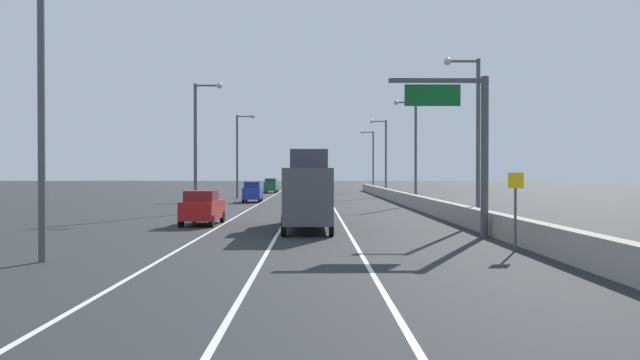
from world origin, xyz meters
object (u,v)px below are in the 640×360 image
object	(u,v)px
speed_advisory_sign	(516,205)
lamp_post_left_near	(49,95)
lamp_post_right_fourth	(384,152)
lamp_post_left_far	(239,150)
car_blue_0	(253,192)
car_white_2	(313,193)
box_truck	(309,192)
car_green_1	(271,186)
overhead_sign_gantry	(469,136)
car_red_4	(202,208)
lamp_post_right_second	(474,128)
lamp_post_right_fifth	(372,156)
lamp_post_right_third	(413,145)
lamp_post_left_mid	(199,138)
car_silver_3	(312,187)

from	to	relation	value
speed_advisory_sign	lamp_post_left_near	size ratio (longest dim) A/B	0.31
lamp_post_right_fourth	lamp_post_left_far	bearing A→B (deg)	-158.99
car_blue_0	lamp_post_right_fourth	bearing A→B (deg)	45.60
lamp_post_right_fourth	car_white_2	size ratio (longest dim) A/B	2.18
car_blue_0	box_truck	distance (m)	30.03
car_blue_0	car_green_1	xyz separation A→B (m)	(-0.11, 29.14, 0.03)
lamp_post_left_far	box_truck	xyz separation A→B (m)	(8.26, -38.12, -3.61)
overhead_sign_gantry	car_white_2	xyz separation A→B (m)	(-7.29, 32.89, -3.71)
speed_advisory_sign	car_red_4	distance (m)	18.58
speed_advisory_sign	car_red_4	bearing A→B (deg)	139.35
car_green_1	speed_advisory_sign	bearing A→B (deg)	-78.46
lamp_post_right_fourth	box_truck	bearing A→B (deg)	-101.55
lamp_post_right_second	car_blue_0	xyz separation A→B (m)	(-15.48, 26.91, -4.55)
car_red_4	box_truck	xyz separation A→B (m)	(6.12, -2.16, 0.99)
lamp_post_right_fifth	lamp_post_right_second	bearing A→B (deg)	-90.02
overhead_sign_gantry	lamp_post_right_third	bearing A→B (deg)	86.13
overhead_sign_gantry	lamp_post_right_third	world-z (taller)	lamp_post_right_third
lamp_post_right_third	lamp_post_left_mid	bearing A→B (deg)	-148.31
car_blue_0	lamp_post_right_fifth	bearing A→B (deg)	67.00
lamp_post_right_fourth	lamp_post_left_mid	world-z (taller)	same
lamp_post_left_far	car_white_2	world-z (taller)	lamp_post_left_far
lamp_post_right_fifth	car_silver_3	bearing A→B (deg)	-125.19
car_silver_3	car_red_4	world-z (taller)	car_silver_3
overhead_sign_gantry	lamp_post_left_near	bearing A→B (deg)	-153.45
speed_advisory_sign	car_white_2	bearing A→B (deg)	101.43
box_truck	lamp_post_left_far	bearing A→B (deg)	102.23
lamp_post_left_far	car_blue_0	distance (m)	10.10
car_blue_0	car_red_4	distance (m)	27.27
lamp_post_left_near	car_green_1	world-z (taller)	lamp_post_left_near
overhead_sign_gantry	box_truck	bearing A→B (deg)	148.66
lamp_post_right_second	car_green_1	distance (m)	58.36
lamp_post_right_fifth	lamp_post_left_far	bearing A→B (deg)	-122.68
car_green_1	car_silver_3	distance (m)	8.62
lamp_post_right_second	car_white_2	xyz separation A→B (m)	(-9.34, 25.79, -4.57)
overhead_sign_gantry	car_green_1	bearing A→B (deg)	102.10
car_red_4	lamp_post_right_second	bearing A→B (deg)	1.30
overhead_sign_gantry	car_green_1	size ratio (longest dim) A/B	1.60
speed_advisory_sign	lamp_post_right_second	distance (m)	13.12
lamp_post_right_second	lamp_post_left_far	world-z (taller)	same
lamp_post_right_fourth	lamp_post_left_mid	bearing A→B (deg)	-118.50
lamp_post_right_second	lamp_post_left_near	world-z (taller)	same
lamp_post_right_second	lamp_post_right_fourth	xyz separation A→B (m)	(-0.42, 42.30, 0.00)
lamp_post_right_third	lamp_post_left_far	distance (m)	22.85
car_white_2	lamp_post_left_far	bearing A→B (deg)	130.89
car_silver_3	box_truck	xyz separation A→B (m)	(-0.11, -52.51, 0.95)
lamp_post_left_far	speed_advisory_sign	bearing A→B (deg)	-71.34
overhead_sign_gantry	lamp_post_right_fifth	distance (m)	70.58
box_truck	lamp_post_right_fifth	bearing A→B (deg)	81.72
lamp_post_left_mid	car_blue_0	xyz separation A→B (m)	(2.35, 16.68, -4.55)
lamp_post_left_far	car_green_1	xyz separation A→B (m)	(2.25, 20.44, -4.52)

